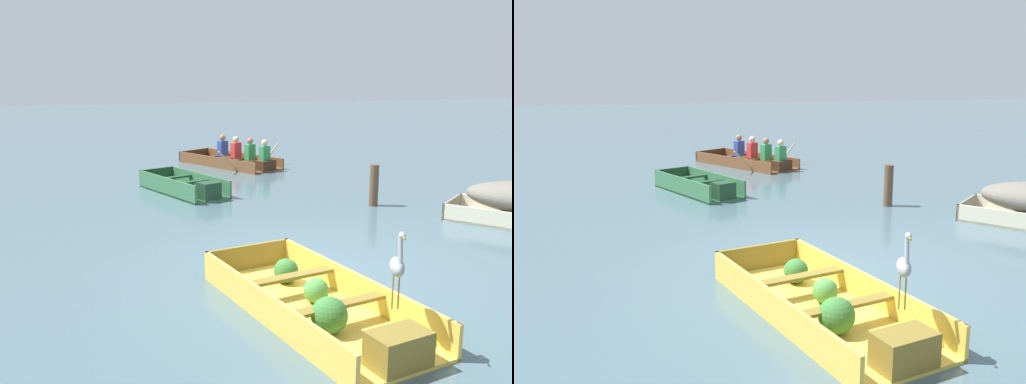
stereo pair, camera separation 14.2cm
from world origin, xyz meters
TOP-DOWN VIEW (x-y plane):
  - ground_plane at (0.00, 0.00)m, footprint 80.00×80.00m
  - dinghy_yellow_foreground at (-0.66, -1.47)m, footprint 2.04×3.45m
  - skiff_green_near_moored at (-1.24, 5.49)m, footprint 1.87×2.62m
  - rowboat_wooden_brown_with_crew at (0.64, 8.83)m, footprint 2.83×3.37m
  - heron_on_dinghy at (-0.20, -2.38)m, footprint 0.23×0.45m
  - mooring_post at (2.36, 3.37)m, footprint 0.18×0.18m

SIDE VIEW (x-z plane):
  - ground_plane at x=0.00m, z-range 0.00..0.00m
  - skiff_green_near_moored at x=-1.24m, z-range -0.05..0.35m
  - dinghy_yellow_foreground at x=-0.66m, z-range -0.07..0.37m
  - rowboat_wooden_brown_with_crew at x=0.64m, z-range -0.23..0.65m
  - mooring_post at x=2.36m, z-range 0.00..0.86m
  - heron_on_dinghy at x=-0.20m, z-range 0.48..1.32m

